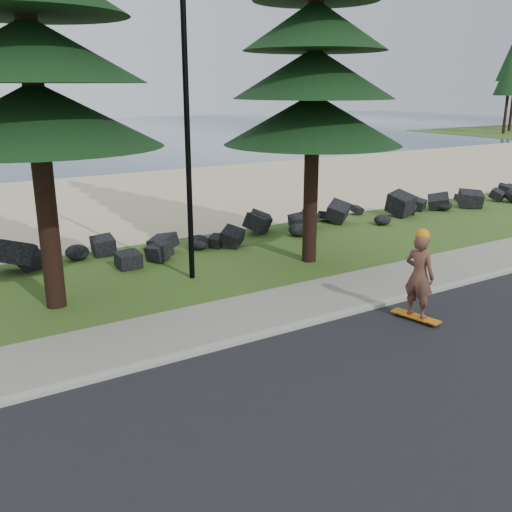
{
  "coord_description": "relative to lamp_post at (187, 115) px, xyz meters",
  "views": [
    {
      "loc": [
        -5.99,
        -9.71,
        4.82
      ],
      "look_at": [
        -0.01,
        0.0,
        1.4
      ],
      "focal_mm": 40.0,
      "sensor_mm": 36.0,
      "label": 1
    }
  ],
  "objects": [
    {
      "name": "kerb",
      "position": [
        0.0,
        -4.1,
        -4.08
      ],
      "size": [
        160.0,
        0.2,
        0.1
      ],
      "primitive_type": "cube",
      "color": "#A9A798",
      "rests_on": "ground"
    },
    {
      "name": "beach_sand",
      "position": [
        0.0,
        11.3,
        -4.13
      ],
      "size": [
        160.0,
        15.0,
        0.01
      ],
      "primitive_type": "cube",
      "color": "#CFB98A",
      "rests_on": "ground"
    },
    {
      "name": "lamp_post",
      "position": [
        0.0,
        0.0,
        0.0
      ],
      "size": [
        0.25,
        0.14,
        8.14
      ],
      "color": "black",
      "rests_on": "ground"
    },
    {
      "name": "sidewalk",
      "position": [
        0.0,
        -3.0,
        -4.09
      ],
      "size": [
        160.0,
        2.0,
        0.08
      ],
      "primitive_type": "cube",
      "color": "gray",
      "rests_on": "ground"
    },
    {
      "name": "ground",
      "position": [
        0.0,
        -3.2,
        -4.13
      ],
      "size": [
        160.0,
        160.0,
        0.0
      ],
      "primitive_type": "plane",
      "color": "#385D1D",
      "rests_on": "ground"
    },
    {
      "name": "seawall_boulders",
      "position": [
        0.0,
        2.4,
        -4.13
      ],
      "size": [
        60.0,
        2.4,
        1.1
      ],
      "primitive_type": null,
      "color": "black",
      "rests_on": "ground"
    },
    {
      "name": "skateboarder",
      "position": [
        2.81,
        -5.12,
        -3.12
      ],
      "size": [
        0.56,
        1.11,
        2.01
      ],
      "rotation": [
        0.0,
        0.0,
        1.79
      ],
      "color": "#C76A0B",
      "rests_on": "ground"
    },
    {
      "name": "road",
      "position": [
        0.0,
        -7.7,
        -4.12
      ],
      "size": [
        160.0,
        7.0,
        0.02
      ],
      "primitive_type": "cube",
      "color": "black",
      "rests_on": "ground"
    }
  ]
}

